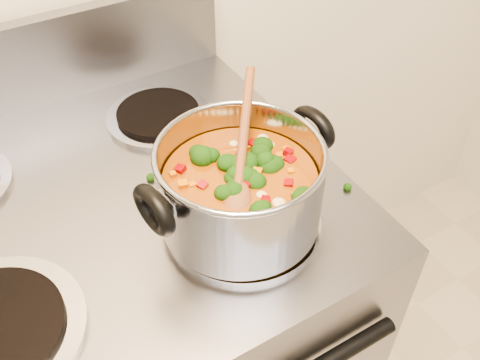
# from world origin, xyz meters

# --- Properties ---
(electric_range) EXTENTS (0.74, 0.67, 1.08)m
(electric_range) POSITION_xyz_m (0.02, 1.16, 0.47)
(electric_range) COLOR gray
(electric_range) RESTS_ON ground
(stockpot) EXTENTS (0.29, 0.23, 0.14)m
(stockpot) POSITION_xyz_m (0.19, 1.01, 1.00)
(stockpot) COLOR #98989F
(stockpot) RESTS_ON electric_range
(wooden_spoon) EXTENTS (0.16, 0.21, 0.09)m
(wooden_spoon) POSITION_xyz_m (0.20, 1.02, 1.03)
(wooden_spoon) COLOR brown
(wooden_spoon) RESTS_ON stockpot
(cooktop_crumbs) EXTENTS (0.35, 0.26, 0.01)m
(cooktop_crumbs) POSITION_xyz_m (0.25, 1.09, 0.92)
(cooktop_crumbs) COLOR black
(cooktop_crumbs) RESTS_ON electric_range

